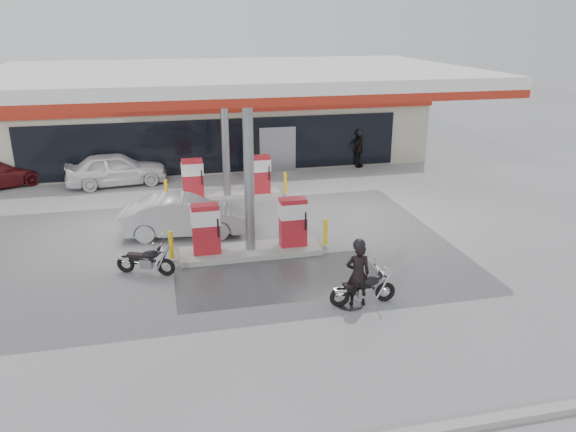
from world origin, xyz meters
name	(u,v)px	position (x,y,z in m)	size (l,w,h in m)	color
ground	(262,280)	(0.00, 0.00, 0.00)	(90.00, 90.00, 0.00)	gray
wet_patch	(279,279)	(0.50, 0.00, 0.00)	(6.00, 3.00, 0.00)	#4C4C4F
drain_cover	(350,305)	(2.00, -2.00, 0.00)	(0.70, 0.70, 0.01)	#38383A
store_building	(208,120)	(0.01, 15.94, 2.01)	(22.00, 8.22, 4.00)	beige
canopy	(233,78)	(0.00, 5.00, 5.27)	(16.00, 10.02, 5.51)	silver
pump_island_near	(250,233)	(0.00, 2.00, 0.71)	(5.14, 1.30, 1.78)	#9E9E99
pump_island_far	(227,183)	(0.00, 8.00, 0.71)	(5.14, 1.30, 1.78)	#9E9E99
main_motorcycle	(364,290)	(2.38, -2.00, 0.42)	(1.84, 0.70, 0.94)	black
biker_main	(358,274)	(2.19, -2.00, 0.88)	(0.65, 0.42, 1.77)	black
parked_motorcycle	(146,261)	(-3.25, 1.19, 0.42)	(1.73, 0.99, 0.94)	black
sedan_white	(116,169)	(-4.62, 11.20, 0.75)	(1.78, 4.43, 1.51)	white
attendant	(250,161)	(1.45, 10.80, 0.87)	(0.84, 0.66, 1.74)	#535458
hatchback_silver	(184,216)	(-1.98, 4.20, 0.70)	(1.49, 4.27, 1.41)	#B2B6BB
parked_car_right	(302,150)	(4.76, 14.00, 0.51)	(1.68, 3.64, 1.01)	#151949
biker_walking	(359,150)	(7.18, 11.80, 0.90)	(1.06, 0.44, 1.80)	black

